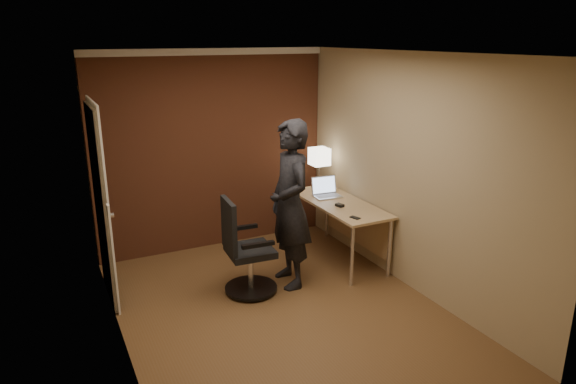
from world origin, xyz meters
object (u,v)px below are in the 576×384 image
object	(u,v)px
mouse	(340,205)
office_chair	(244,253)
phone	(355,218)
person	(290,205)
desk_lamp	(319,157)
laptop	(326,191)
desk	(344,211)

from	to	relation	value
mouse	office_chair	xyz separation A→B (m)	(-1.27, -0.17, -0.29)
mouse	phone	xyz separation A→B (m)	(-0.06, -0.41, -0.01)
phone	person	bearing A→B (deg)	144.02
desk_lamp	mouse	size ratio (longest dim) A/B	5.35
desk_lamp	phone	xyz separation A→B (m)	(-0.22, -1.18, -0.41)
laptop	phone	xyz separation A→B (m)	(-0.13, -0.86, -0.06)
phone	person	xyz separation A→B (m)	(-0.68, 0.24, 0.18)
desk_lamp	office_chair	size ratio (longest dim) A/B	0.52
desk	desk_lamp	world-z (taller)	desk_lamp
desk_lamp	laptop	world-z (taller)	desk_lamp
desk	phone	world-z (taller)	phone
phone	person	size ratio (longest dim) A/B	0.06
desk_lamp	phone	bearing A→B (deg)	-100.46
laptop	phone	distance (m)	0.87
mouse	phone	world-z (taller)	mouse
mouse	phone	bearing A→B (deg)	-113.57
desk	phone	size ratio (longest dim) A/B	13.04
office_chair	mouse	bearing A→B (deg)	7.72
desk	office_chair	xyz separation A→B (m)	(-1.43, -0.32, -0.14)
desk	phone	distance (m)	0.61
phone	desk	bearing A→B (deg)	52.14
phone	laptop	bearing A→B (deg)	64.54
phone	person	world-z (taller)	person
mouse	phone	distance (m)	0.42
laptop	person	xyz separation A→B (m)	(-0.81, -0.62, 0.12)
desk_lamp	office_chair	distance (m)	1.84
desk	laptop	distance (m)	0.36
desk	laptop	xyz separation A→B (m)	(-0.08, 0.30, 0.19)
desk	office_chair	size ratio (longest dim) A/B	1.45
desk_lamp	laptop	distance (m)	0.48
office_chair	person	size ratio (longest dim) A/B	0.57
desk_lamp	laptop	size ratio (longest dim) A/B	1.52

